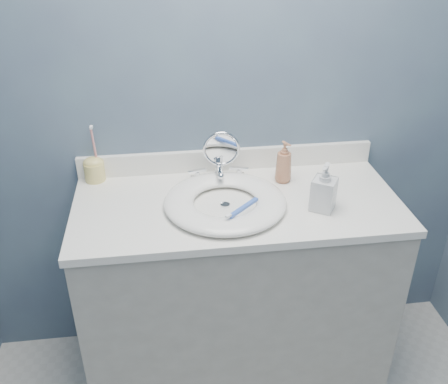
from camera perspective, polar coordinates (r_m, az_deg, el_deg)
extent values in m
cube|color=#48546C|center=(1.98, 0.39, 11.06)|extent=(2.20, 0.02, 2.40)
cube|color=#AFABA0|center=(2.14, 1.36, -11.55)|extent=(1.20, 0.55, 0.85)
cube|color=white|center=(1.87, 1.52, -1.42)|extent=(1.22, 0.57, 0.03)
cube|color=white|center=(2.07, 0.41, 3.75)|extent=(1.22, 0.02, 0.09)
cylinder|color=silver|center=(1.83, 0.13, -1.51)|extent=(0.04, 0.04, 0.01)
cube|color=silver|center=(2.01, -0.68, 1.63)|extent=(0.22, 0.05, 0.01)
cylinder|color=silver|center=(2.00, -0.68, 2.36)|extent=(0.03, 0.03, 0.06)
cylinder|color=silver|center=(1.95, -0.53, 2.46)|extent=(0.02, 0.09, 0.02)
sphere|color=silver|center=(1.91, -0.36, 1.84)|extent=(0.03, 0.03, 0.03)
cylinder|color=silver|center=(2.00, -3.10, 1.88)|extent=(0.02, 0.02, 0.03)
cube|color=silver|center=(1.99, -3.12, 2.41)|extent=(0.08, 0.03, 0.01)
cylinder|color=silver|center=(2.02, 1.72, 2.18)|extent=(0.02, 0.02, 0.03)
cube|color=silver|center=(2.01, 1.73, 2.72)|extent=(0.08, 0.03, 0.01)
cylinder|color=silver|center=(2.00, -0.30, 1.40)|extent=(0.08, 0.08, 0.01)
cylinder|color=silver|center=(1.97, -0.30, 2.77)|extent=(0.01, 0.01, 0.11)
torus|color=silver|center=(1.94, -0.31, 4.96)|extent=(0.15, 0.02, 0.15)
cylinder|color=white|center=(1.94, -0.31, 4.96)|extent=(0.12, 0.01, 0.12)
imported|color=#AB6E4D|center=(1.98, 6.85, 3.43)|extent=(0.09, 0.09, 0.17)
imported|color=silver|center=(1.81, 11.39, 0.57)|extent=(0.11, 0.11, 0.18)
cylinder|color=#E0CC70|center=(2.06, -14.57, 2.28)|extent=(0.08, 0.08, 0.08)
ellipsoid|color=#E0CC70|center=(2.04, -14.71, 3.23)|extent=(0.08, 0.07, 0.05)
cylinder|color=#D57A79|center=(2.01, -14.62, 5.08)|extent=(0.02, 0.03, 0.15)
cube|color=white|center=(1.97, -14.94, 7.16)|extent=(0.01, 0.02, 0.01)
cube|color=blue|center=(1.74, 2.25, -1.82)|extent=(0.12, 0.12, 0.01)
cube|color=white|center=(1.68, 0.50, -2.75)|extent=(0.02, 0.02, 0.01)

